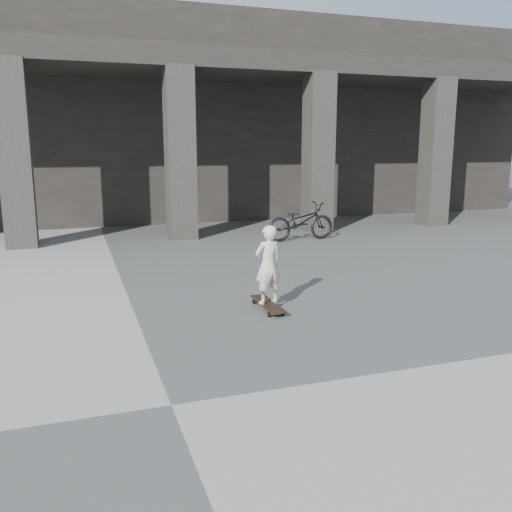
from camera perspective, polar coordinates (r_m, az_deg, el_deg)
name	(u,v)px	position (r m, az deg, el deg)	size (l,w,h in m)	color
ground	(171,405)	(4.90, -8.91, -15.25)	(90.00, 90.00, 0.00)	#4C4C4A
colonnade	(90,118)	(18.12, -17.10, 13.68)	(28.00, 8.82, 6.00)	black
longboard	(268,304)	(7.42, 1.25, -5.11)	(0.22, 0.91, 0.09)	black
child	(268,265)	(7.28, 1.27, -0.92)	(0.39, 0.26, 1.07)	beige
bicycle	(301,222)	(12.81, 4.73, 3.63)	(0.59, 1.70, 0.89)	black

